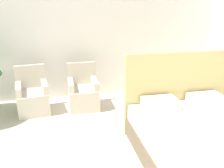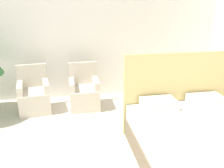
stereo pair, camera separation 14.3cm
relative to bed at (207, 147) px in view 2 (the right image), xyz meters
The scene contains 4 objects.
wall_back 3.39m from the bed, 113.34° to the left, with size 10.00×0.06×2.90m.
bed is the anchor object (origin of this frame).
armchair_near_window_left 3.29m from the bed, 137.09° to the left, with size 0.66×0.68×0.89m.
armchair_near_window_right 2.65m from the bed, 122.44° to the left, with size 0.58×0.62×0.89m.
Camera 2 is at (-0.45, -1.23, 2.11)m, focal length 40.00 mm.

